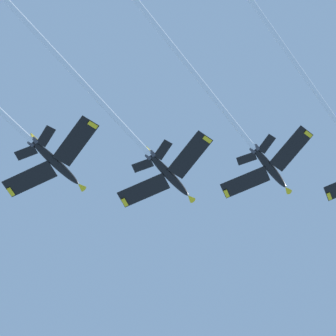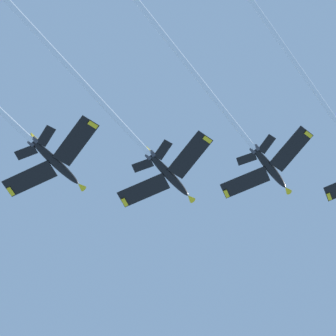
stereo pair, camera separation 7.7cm
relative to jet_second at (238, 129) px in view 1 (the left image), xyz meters
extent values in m
cube|color=yellow|center=(-7.37, -23.29, 9.29)|extent=(0.97, 1.81, 0.76)
cylinder|color=white|center=(-14.73, 1.21, -0.02)|extent=(4.19, 38.80, 15.73)
ellipsoid|color=black|center=(-0.81, -10.61, 4.42)|extent=(2.48, 11.70, 5.84)
cone|color=yellow|center=(-1.28, -16.78, 6.98)|extent=(1.34, 2.02, 1.72)
ellipsoid|color=black|center=(-0.94, -12.32, 5.78)|extent=(1.22, 3.00, 1.90)
cube|color=black|center=(4.53, -10.32, 4.02)|extent=(9.44, 4.86, 1.56)
cube|color=yellow|center=(8.64, -10.31, 4.02)|extent=(0.98, 1.80, 0.80)
cube|color=black|center=(-6.04, -9.51, 4.02)|extent=(9.61, 6.07, 1.56)
cube|color=yellow|center=(-10.11, -8.87, 4.02)|extent=(1.20, 1.84, 0.80)
cube|color=black|center=(1.81, -6.18, 2.51)|extent=(3.90, 2.52, 0.84)
cube|color=black|center=(-2.73, -5.83, 2.51)|extent=(3.99, 2.97, 0.84)
cube|color=yellow|center=(-0.43, -5.65, 3.88)|extent=(0.43, 3.29, 3.50)
cylinder|color=#38383D|center=(0.04, -5.34, 2.11)|extent=(0.89, 1.29, 1.12)
cylinder|color=#38383D|center=(-0.85, -5.27, 2.11)|extent=(0.89, 1.29, 1.12)
cylinder|color=white|center=(1.05, 13.70, -5.76)|extent=(3.85, 38.07, 16.48)
ellipsoid|color=black|center=(14.85, -0.03, -1.88)|extent=(2.62, 11.80, 5.51)
cone|color=yellow|center=(14.30, -6.27, 0.48)|extent=(1.36, 2.02, 1.69)
ellipsoid|color=black|center=(14.69, -1.78, -0.58)|extent=(1.25, 3.01, 1.83)
cube|color=black|center=(20.19, 0.22, -2.26)|extent=(9.43, 4.80, 1.46)
cube|color=yellow|center=(24.30, 0.18, -2.25)|extent=(0.96, 1.81, 0.75)
cube|color=black|center=(9.63, 1.14, -2.26)|extent=(9.63, 6.18, 1.46)
cube|color=yellow|center=(5.57, 1.82, -2.25)|extent=(1.22, 1.86, 0.75)
cube|color=black|center=(17.53, 4.43, -3.65)|extent=(3.90, 2.51, 0.79)
cube|color=black|center=(12.98, 4.83, -3.65)|extent=(3.99, 3.01, 0.79)
cube|color=yellow|center=(15.28, 4.94, -2.27)|extent=(0.46, 3.24, 3.47)
cylinder|color=#38383D|center=(15.77, 5.30, -4.02)|extent=(0.90, 1.28, 1.10)
cylinder|color=#38383D|center=(14.87, 5.38, -4.02)|extent=(0.90, 1.28, 1.10)
cylinder|color=white|center=(16.84, 22.72, -10.61)|extent=(3.98, 34.79, 13.90)
ellipsoid|color=black|center=(29.45, 13.57, -6.23)|extent=(2.82, 11.84, 5.41)
cone|color=yellow|center=(28.79, 7.32, -3.92)|extent=(1.39, 2.03, 1.68)
ellipsoid|color=black|center=(29.27, 11.82, -4.94)|extent=(1.30, 3.03, 1.81)
cube|color=black|center=(34.80, 13.73, -6.60)|extent=(9.39, 4.67, 1.43)
cube|color=yellow|center=(38.91, 13.62, -6.59)|extent=(0.93, 1.81, 0.73)
cube|color=black|center=(24.25, 14.84, -6.60)|extent=(9.64, 6.32, 1.43)
cube|color=yellow|center=(20.21, 15.59, -6.59)|extent=(1.25, 1.87, 0.73)
cube|color=black|center=(32.21, 18.00, -7.95)|extent=(3.88, 2.45, 0.77)
cube|color=black|center=(27.67, 18.48, -7.95)|extent=(4.00, 3.06, 0.77)
cube|color=yellow|center=(29.97, 18.53, -6.57)|extent=(0.52, 3.22, 3.46)
cylinder|color=#38383D|center=(30.46, 18.91, -8.32)|extent=(0.92, 1.29, 1.10)
cylinder|color=#38383D|center=(29.57, 19.00, -8.32)|extent=(0.92, 1.29, 1.10)
camera|label=1|loc=(-4.99, 30.67, -138.51)|focal=84.41mm
camera|label=2|loc=(-4.93, 30.71, -138.51)|focal=84.41mm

